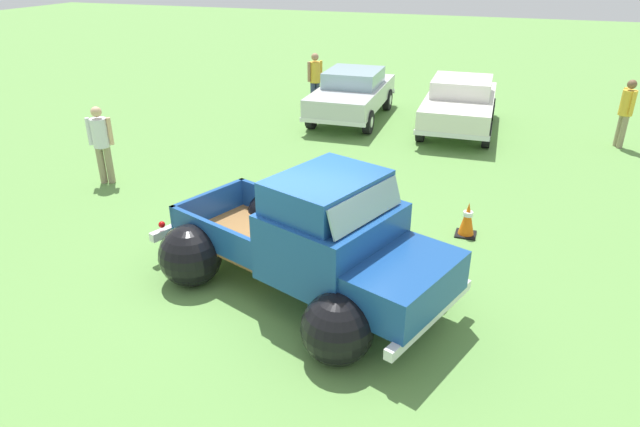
# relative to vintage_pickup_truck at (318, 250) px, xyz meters

# --- Properties ---
(ground_plane) EXTENTS (80.00, 80.00, 0.00)m
(ground_plane) POSITION_rel_vintage_pickup_truck_xyz_m (-0.37, 0.13, -0.76)
(ground_plane) COLOR #609347
(vintage_pickup_truck) EXTENTS (5.00, 3.86, 1.96)m
(vintage_pickup_truck) POSITION_rel_vintage_pickup_truck_xyz_m (0.00, 0.00, 0.00)
(vintage_pickup_truck) COLOR black
(vintage_pickup_truck) RESTS_ON ground
(show_car_0) EXTENTS (1.97, 4.24, 1.43)m
(show_car_0) POSITION_rel_vintage_pickup_truck_xyz_m (-2.28, 9.32, 0.02)
(show_car_0) COLOR black
(show_car_0) RESTS_ON ground
(show_car_1) EXTENTS (2.01, 4.23, 1.43)m
(show_car_1) POSITION_rel_vintage_pickup_truck_xyz_m (0.88, 9.19, 0.02)
(show_car_1) COLOR black
(show_car_1) RESTS_ON ground
(spectator_0) EXTENTS (0.53, 0.44, 1.69)m
(spectator_0) POSITION_rel_vintage_pickup_truck_xyz_m (-5.83, 2.58, 0.21)
(spectator_0) COLOR gray
(spectator_0) RESTS_ON ground
(spectator_1) EXTENTS (0.48, 0.48, 1.75)m
(spectator_1) POSITION_rel_vintage_pickup_truck_xyz_m (-3.70, 9.99, 0.24)
(spectator_1) COLOR navy
(spectator_1) RESTS_ON ground
(spectator_2) EXTENTS (0.44, 0.53, 1.73)m
(spectator_2) POSITION_rel_vintage_pickup_truck_xyz_m (5.00, 9.05, 0.23)
(spectator_2) COLOR gray
(spectator_2) RESTS_ON ground
(lane_cone_0) EXTENTS (0.36, 0.36, 0.63)m
(lane_cone_0) POSITION_rel_vintage_pickup_truck_xyz_m (-0.59, 2.48, -0.45)
(lane_cone_0) COLOR black
(lane_cone_0) RESTS_ON ground
(lane_cone_1) EXTENTS (0.36, 0.36, 0.63)m
(lane_cone_1) POSITION_rel_vintage_pickup_truck_xyz_m (1.85, 2.68, -0.45)
(lane_cone_1) COLOR black
(lane_cone_1) RESTS_ON ground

